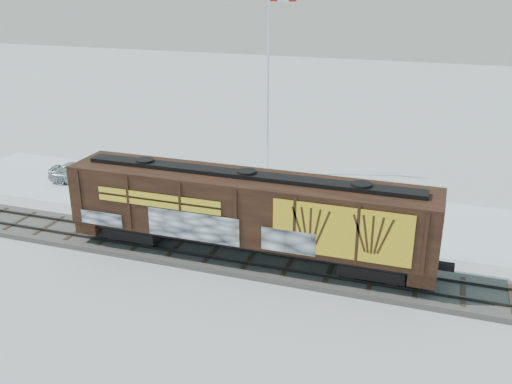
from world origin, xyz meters
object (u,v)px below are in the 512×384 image
at_px(hopper_railcar, 247,210).
at_px(car_white, 167,180).
at_px(car_silver, 80,173).
at_px(flagpole, 269,106).
at_px(car_dark, 287,199).

bearing_deg(hopper_railcar, car_white, 138.00).
distance_m(car_silver, car_white, 6.44).
height_order(flagpole, car_silver, flagpole).
height_order(car_silver, car_dark, car_silver).
bearing_deg(car_dark, car_silver, 98.57).
height_order(flagpole, car_dark, flagpole).
relative_size(hopper_railcar, car_silver, 4.23).
distance_m(car_silver, car_dark, 14.68).
bearing_deg(flagpole, car_silver, -152.04).
xyz_separation_m(hopper_railcar, car_silver, (-14.70, 7.17, -2.07)).
bearing_deg(car_silver, car_dark, -97.44).
distance_m(hopper_railcar, car_white, 11.30).
bearing_deg(car_dark, flagpole, 35.30).
bearing_deg(car_dark, car_white, 96.53).
distance_m(hopper_railcar, car_dark, 7.44).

